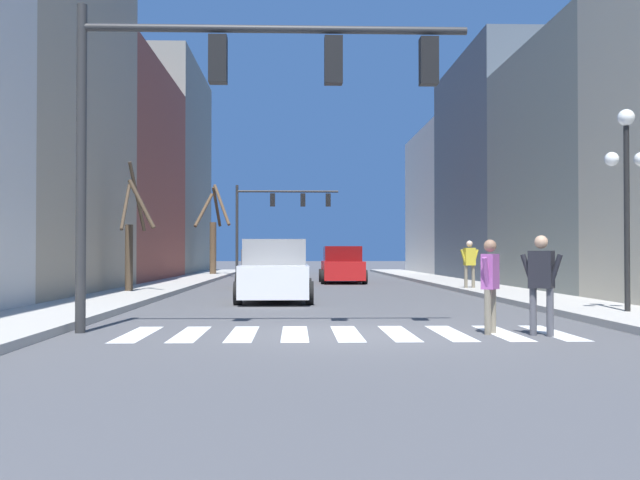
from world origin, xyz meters
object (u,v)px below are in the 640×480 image
object	(u,v)px
pedestrian_on_right_sidewalk	(541,276)
street_tree_left_near	(132,236)
pedestrian_near_right_corner	(470,260)
traffic_signal_far	(276,208)
car_driving_toward_lane	(275,273)
car_driving_away_lane	(342,266)
car_parked_right_far	(264,270)
pedestrian_waiting_at_curb	(490,278)
street_lamp_right_corner	(627,168)
street_tree_right_near	(213,233)
traffic_signal_near	(231,89)
car_parked_right_mid	(281,264)

from	to	relation	value
pedestrian_on_right_sidewalk	street_tree_left_near	distance (m)	15.74
pedestrian_near_right_corner	traffic_signal_far	bearing A→B (deg)	95.82
car_driving_toward_lane	pedestrian_near_right_corner	bearing A→B (deg)	127.70
car_driving_away_lane	car_parked_right_far	distance (m)	5.58
car_driving_toward_lane	pedestrian_waiting_at_curb	xyz separation A→B (m)	(3.95, -8.64, 0.14)
street_lamp_right_corner	car_driving_away_lane	size ratio (longest dim) A/B	1.04
pedestrian_waiting_at_curb	street_tree_right_near	bearing A→B (deg)	-133.13
car_driving_toward_lane	pedestrian_on_right_sidewalk	bearing A→B (deg)	27.71
traffic_signal_near	pedestrian_on_right_sidewalk	world-z (taller)	traffic_signal_near
traffic_signal_far	car_driving_toward_lane	distance (m)	26.96
car_driving_toward_lane	car_parked_right_far	distance (m)	9.16
traffic_signal_near	street_tree_left_near	xyz separation A→B (m)	(-4.28, 11.73, -2.33)
pedestrian_near_right_corner	pedestrian_on_right_sidewalk	xyz separation A→B (m)	(-2.14, -14.30, -0.15)
pedestrian_near_right_corner	street_tree_right_near	xyz separation A→B (m)	(-11.22, 18.44, 1.48)
street_lamp_right_corner	car_parked_right_far	world-z (taller)	street_lamp_right_corner
car_driving_toward_lane	car_driving_away_lane	bearing A→B (deg)	168.36
car_parked_right_far	pedestrian_near_right_corner	distance (m)	8.49
pedestrian_waiting_at_curb	pedestrian_on_right_sidewalk	world-z (taller)	pedestrian_on_right_sidewalk
street_tree_right_near	pedestrian_waiting_at_curb	bearing A→B (deg)	-75.62
street_tree_left_near	pedestrian_near_right_corner	bearing A→B (deg)	8.88
car_driving_away_lane	car_parked_right_mid	distance (m)	9.34
street_lamp_right_corner	pedestrian_waiting_at_curb	bearing A→B (deg)	-141.57
car_parked_right_mid	pedestrian_near_right_corner	size ratio (longest dim) A/B	2.50
car_driving_toward_lane	street_tree_left_near	size ratio (longest dim) A/B	0.96
street_lamp_right_corner	pedestrian_near_right_corner	size ratio (longest dim) A/B	2.55
traffic_signal_near	pedestrian_waiting_at_curb	distance (m)	5.61
street_lamp_right_corner	pedestrian_waiting_at_curb	size ratio (longest dim) A/B	2.66
traffic_signal_near	car_parked_right_far	bearing A→B (deg)	90.49
traffic_signal_near	car_driving_toward_lane	world-z (taller)	traffic_signal_near
car_parked_right_far	pedestrian_on_right_sidewalk	bearing A→B (deg)	16.67
car_parked_right_mid	pedestrian_on_right_sidewalk	size ratio (longest dim) A/B	2.51
car_driving_away_lane	car_driving_toward_lane	xyz separation A→B (m)	(-2.78, -13.49, 0.03)
traffic_signal_near	car_parked_right_far	distance (m)	17.75
traffic_signal_far	car_driving_toward_lane	world-z (taller)	traffic_signal_far
street_lamp_right_corner	street_tree_right_near	world-z (taller)	street_tree_right_near
traffic_signal_near	pedestrian_waiting_at_curb	bearing A→B (deg)	-4.89
traffic_signal_far	pedestrian_waiting_at_curb	size ratio (longest dim) A/B	4.06
traffic_signal_near	car_parked_right_mid	size ratio (longest dim) A/B	1.62
car_driving_away_lane	car_driving_toward_lane	world-z (taller)	car_driving_toward_lane
pedestrian_waiting_at_curb	street_tree_left_near	bearing A→B (deg)	-111.55
pedestrian_near_right_corner	street_tree_right_near	distance (m)	21.63
traffic_signal_near	pedestrian_near_right_corner	xyz separation A→B (m)	(7.42, 13.56, -3.13)
pedestrian_near_right_corner	pedestrian_on_right_sidewalk	distance (m)	14.46
traffic_signal_far	street_tree_left_near	bearing A→B (deg)	-100.15
street_tree_left_near	street_tree_right_near	world-z (taller)	street_tree_right_near
traffic_signal_far	car_parked_right_far	world-z (taller)	traffic_signal_far
pedestrian_on_right_sidewalk	pedestrian_waiting_at_curb	bearing A→B (deg)	-166.61
street_lamp_right_corner	street_tree_right_near	size ratio (longest dim) A/B	0.80
traffic_signal_near	car_driving_away_lane	xyz separation A→B (m)	(3.33, 21.74, -3.49)
pedestrian_waiting_at_curb	street_tree_left_near	xyz separation A→B (m)	(-8.79, 12.11, 0.99)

